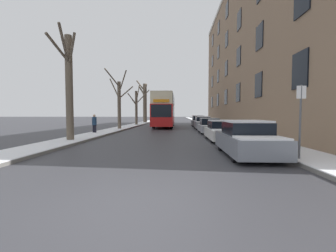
{
  "coord_description": "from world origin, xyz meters",
  "views": [
    {
      "loc": [
        0.86,
        -4.07,
        1.7
      ],
      "look_at": [
        -0.22,
        20.3,
        0.44
      ],
      "focal_mm": 24.0,
      "sensor_mm": 36.0,
      "label": 1
    }
  ],
  "objects_px": {
    "bare_tree_left_2": "(137,106)",
    "parked_car_2": "(209,126)",
    "bare_tree_left_3": "(145,102)",
    "pedestrian_left_sidewalk": "(94,123)",
    "parked_car_3": "(203,123)",
    "bare_tree_left_0": "(69,84)",
    "parked_car_1": "(222,131)",
    "oncoming_van": "(166,117)",
    "street_sign_post": "(300,119)",
    "bare_tree_left_1": "(119,102)",
    "double_decker_bus": "(164,109)",
    "parked_car_4": "(198,121)",
    "parked_car_0": "(247,139)"
  },
  "relations": [
    {
      "from": "parked_car_3",
      "to": "street_sign_post",
      "type": "distance_m",
      "value": 18.1
    },
    {
      "from": "bare_tree_left_3",
      "to": "parked_car_1",
      "type": "distance_m",
      "value": 31.27
    },
    {
      "from": "parked_car_1",
      "to": "parked_car_2",
      "type": "height_order",
      "value": "parked_car_2"
    },
    {
      "from": "bare_tree_left_1",
      "to": "parked_car_0",
      "type": "distance_m",
      "value": 17.59
    },
    {
      "from": "bare_tree_left_2",
      "to": "bare_tree_left_3",
      "type": "height_order",
      "value": "bare_tree_left_3"
    },
    {
      "from": "bare_tree_left_3",
      "to": "street_sign_post",
      "type": "height_order",
      "value": "bare_tree_left_3"
    },
    {
      "from": "bare_tree_left_2",
      "to": "parked_car_4",
      "type": "distance_m",
      "value": 9.72
    },
    {
      "from": "parked_car_3",
      "to": "parked_car_2",
      "type": "bearing_deg",
      "value": -90.0
    },
    {
      "from": "bare_tree_left_2",
      "to": "parked_car_0",
      "type": "relative_size",
      "value": 1.5
    },
    {
      "from": "bare_tree_left_0",
      "to": "parked_car_2",
      "type": "distance_m",
      "value": 12.11
    },
    {
      "from": "double_decker_bus",
      "to": "pedestrian_left_sidewalk",
      "type": "xyz_separation_m",
      "value": [
        -5.32,
        -11.26,
        -1.5
      ]
    },
    {
      "from": "oncoming_van",
      "to": "pedestrian_left_sidewalk",
      "type": "bearing_deg",
      "value": -97.6
    },
    {
      "from": "oncoming_van",
      "to": "parked_car_4",
      "type": "bearing_deg",
      "value": -74.37
    },
    {
      "from": "double_decker_bus",
      "to": "oncoming_van",
      "type": "height_order",
      "value": "double_decker_bus"
    },
    {
      "from": "parked_car_4",
      "to": "parked_car_3",
      "type": "bearing_deg",
      "value": -90.0
    },
    {
      "from": "oncoming_van",
      "to": "pedestrian_left_sidewalk",
      "type": "xyz_separation_m",
      "value": [
        -4.42,
        -33.11,
        -0.24
      ]
    },
    {
      "from": "parked_car_0",
      "to": "street_sign_post",
      "type": "height_order",
      "value": "street_sign_post"
    },
    {
      "from": "double_decker_bus",
      "to": "street_sign_post",
      "type": "height_order",
      "value": "double_decker_bus"
    },
    {
      "from": "double_decker_bus",
      "to": "oncoming_van",
      "type": "relative_size",
      "value": 2.02
    },
    {
      "from": "bare_tree_left_0",
      "to": "parked_car_2",
      "type": "relative_size",
      "value": 1.67
    },
    {
      "from": "bare_tree_left_2",
      "to": "parked_car_4",
      "type": "relative_size",
      "value": 1.4
    },
    {
      "from": "parked_car_0",
      "to": "parked_car_2",
      "type": "bearing_deg",
      "value": 90.0
    },
    {
      "from": "bare_tree_left_1",
      "to": "parked_car_3",
      "type": "height_order",
      "value": "bare_tree_left_1"
    },
    {
      "from": "bare_tree_left_1",
      "to": "parked_car_1",
      "type": "bearing_deg",
      "value": -45.72
    },
    {
      "from": "oncoming_van",
      "to": "parked_car_0",
      "type": "bearing_deg",
      "value": -82.55
    },
    {
      "from": "bare_tree_left_3",
      "to": "parked_car_0",
      "type": "distance_m",
      "value": 36.35
    },
    {
      "from": "parked_car_1",
      "to": "pedestrian_left_sidewalk",
      "type": "distance_m",
      "value": 10.84
    },
    {
      "from": "bare_tree_left_3",
      "to": "double_decker_bus",
      "type": "distance_m",
      "value": 15.03
    },
    {
      "from": "bare_tree_left_2",
      "to": "parked_car_2",
      "type": "bearing_deg",
      "value": -56.42
    },
    {
      "from": "parked_car_3",
      "to": "bare_tree_left_1",
      "type": "bearing_deg",
      "value": -168.65
    },
    {
      "from": "double_decker_bus",
      "to": "street_sign_post",
      "type": "relative_size",
      "value": 4.25
    },
    {
      "from": "bare_tree_left_0",
      "to": "parked_car_1",
      "type": "bearing_deg",
      "value": 7.77
    },
    {
      "from": "double_decker_bus",
      "to": "street_sign_post",
      "type": "distance_m",
      "value": 23.0
    },
    {
      "from": "parked_car_0",
      "to": "parked_car_4",
      "type": "relative_size",
      "value": 0.93
    },
    {
      "from": "parked_car_0",
      "to": "pedestrian_left_sidewalk",
      "type": "distance_m",
      "value": 13.81
    },
    {
      "from": "bare_tree_left_3",
      "to": "parked_car_0",
      "type": "bearing_deg",
      "value": -74.89
    },
    {
      "from": "bare_tree_left_3",
      "to": "parked_car_3",
      "type": "distance_m",
      "value": 20.88
    },
    {
      "from": "bare_tree_left_2",
      "to": "parked_car_3",
      "type": "xyz_separation_m",
      "value": [
        9.2,
        -8.25,
        -2.28
      ]
    },
    {
      "from": "bare_tree_left_0",
      "to": "bare_tree_left_1",
      "type": "xyz_separation_m",
      "value": [
        0.22,
        10.75,
        -0.49
      ]
    },
    {
      "from": "parked_car_2",
      "to": "pedestrian_left_sidewalk",
      "type": "xyz_separation_m",
      "value": [
        -9.99,
        -1.52,
        0.3
      ]
    },
    {
      "from": "parked_car_3",
      "to": "street_sign_post",
      "type": "xyz_separation_m",
      "value": [
        1.39,
        -18.03,
        0.86
      ]
    },
    {
      "from": "double_decker_bus",
      "to": "oncoming_van",
      "type": "distance_m",
      "value": 21.9
    },
    {
      "from": "bare_tree_left_2",
      "to": "parked_car_1",
      "type": "relative_size",
      "value": 1.49
    },
    {
      "from": "parked_car_3",
      "to": "bare_tree_left_0",
      "type": "bearing_deg",
      "value": -126.86
    },
    {
      "from": "parked_car_1",
      "to": "parked_car_2",
      "type": "xyz_separation_m",
      "value": [
        -0.0,
        5.71,
        0.01
      ]
    },
    {
      "from": "parked_car_1",
      "to": "parked_car_2",
      "type": "distance_m",
      "value": 5.71
    },
    {
      "from": "bare_tree_left_2",
      "to": "parked_car_2",
      "type": "xyz_separation_m",
      "value": [
        9.2,
        -13.86,
        -2.33
      ]
    },
    {
      "from": "parked_car_1",
      "to": "parked_car_3",
      "type": "bearing_deg",
      "value": 90.0
    },
    {
      "from": "parked_car_1",
      "to": "bare_tree_left_1",
      "type": "bearing_deg",
      "value": 134.28
    },
    {
      "from": "bare_tree_left_1",
      "to": "parked_car_1",
      "type": "relative_size",
      "value": 1.47
    }
  ]
}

